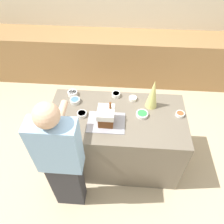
% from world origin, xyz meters
% --- Properties ---
extents(ground_plane, '(12.00, 12.00, 0.00)m').
position_xyz_m(ground_plane, '(0.00, 0.00, 0.00)').
color(ground_plane, '#C6B28E').
extents(wall_back, '(8.00, 0.05, 2.60)m').
position_xyz_m(wall_back, '(0.00, 2.16, 1.30)').
color(wall_back, beige).
rests_on(wall_back, ground_plane).
extents(back_cabinet_block, '(6.00, 0.60, 0.89)m').
position_xyz_m(back_cabinet_block, '(0.00, 1.84, 0.44)').
color(back_cabinet_block, '#9E7547').
rests_on(back_cabinet_block, ground_plane).
extents(kitchen_island, '(1.56, 0.81, 0.89)m').
position_xyz_m(kitchen_island, '(0.00, 0.00, 0.44)').
color(kitchen_island, '#6B6051').
rests_on(kitchen_island, ground_plane).
extents(baking_tray, '(0.41, 0.30, 0.01)m').
position_xyz_m(baking_tray, '(-0.11, -0.11, 0.89)').
color(baking_tray, '#9E9EA8').
rests_on(baking_tray, kitchen_island).
extents(gingerbread_house, '(0.18, 0.20, 0.27)m').
position_xyz_m(gingerbread_house, '(-0.11, -0.11, 1.00)').
color(gingerbread_house, brown).
rests_on(gingerbread_house, baking_tray).
extents(decorative_tree, '(0.14, 0.14, 0.37)m').
position_xyz_m(decorative_tree, '(0.39, 0.19, 1.07)').
color(decorative_tree, '#DBD675').
rests_on(decorative_tree, kitchen_island).
extents(candy_bowl_near_tray_left, '(0.09, 0.09, 0.04)m').
position_xyz_m(candy_bowl_near_tray_left, '(0.17, 0.28, 0.91)').
color(candy_bowl_near_tray_left, white).
rests_on(candy_bowl_near_tray_left, kitchen_island).
extents(candy_bowl_beside_tree, '(0.10, 0.10, 0.04)m').
position_xyz_m(candy_bowl_beside_tree, '(0.70, 0.06, 0.91)').
color(candy_bowl_beside_tree, white).
rests_on(candy_bowl_beside_tree, kitchen_island).
extents(candy_bowl_behind_tray, '(0.13, 0.13, 0.04)m').
position_xyz_m(candy_bowl_behind_tray, '(0.28, 0.03, 0.91)').
color(candy_bowl_behind_tray, white).
rests_on(candy_bowl_behind_tray, kitchen_island).
extents(candy_bowl_near_tray_right, '(0.11, 0.11, 0.04)m').
position_xyz_m(candy_bowl_near_tray_right, '(-0.39, -0.02, 0.91)').
color(candy_bowl_near_tray_right, silver).
rests_on(candy_bowl_near_tray_right, kitchen_island).
extents(candy_bowl_center_rear, '(0.11, 0.11, 0.05)m').
position_xyz_m(candy_bowl_center_rear, '(-0.56, 0.31, 0.92)').
color(candy_bowl_center_rear, white).
rests_on(candy_bowl_center_rear, kitchen_island).
extents(candy_bowl_far_left, '(0.10, 0.10, 0.05)m').
position_xyz_m(candy_bowl_far_left, '(-0.03, 0.33, 0.91)').
color(candy_bowl_far_left, white).
rests_on(candy_bowl_far_left, kitchen_island).
extents(candy_bowl_front_corner, '(0.12, 0.12, 0.05)m').
position_xyz_m(candy_bowl_front_corner, '(-0.51, 0.19, 0.91)').
color(candy_bowl_front_corner, silver).
rests_on(candy_bowl_front_corner, kitchen_island).
extents(person, '(0.42, 0.53, 1.61)m').
position_xyz_m(person, '(-0.50, -0.59, 0.83)').
color(person, '#333338').
rests_on(person, ground_plane).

